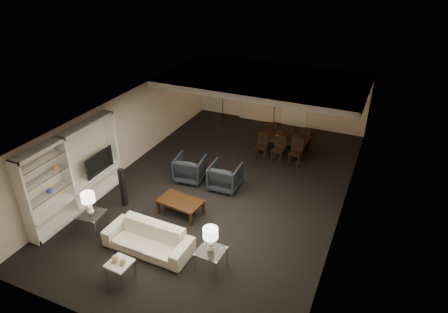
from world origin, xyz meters
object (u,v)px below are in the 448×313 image
marble_table (121,271)px  chair_nr (295,153)px  sofa (148,239)px  table_lamp_left (89,204)px  chair_fr (305,137)px  armchair_left (190,168)px  floor_speaker (123,187)px  side_table_right (211,260)px  chair_fl (273,132)px  vase_amber (55,167)px  coffee_table (181,207)px  floor_lamp (223,102)px  dining_table (283,145)px  vase_blue (49,190)px  chair_nl (261,146)px  chair_nm (278,149)px  side_table_left (93,222)px  table_lamp_right (211,240)px  television (97,162)px  pendant_light (272,95)px  armchair_right (225,176)px  chair_fm (289,134)px

marble_table → chair_nr: (2.17, 6.69, 0.19)m
sofa → table_lamp_left: table_lamp_left is taller
marble_table → chair_fr: 8.28m
armchair_left → marble_table: (0.60, -4.40, -0.16)m
table_lamp_left → floor_speaker: bearing=88.7°
sofa → side_table_right: bearing=1.7°
chair_fl → vase_amber: bearing=65.8°
coffee_table → floor_lamp: bearing=103.6°
chair_nr → dining_table: bearing=134.3°
sofa → coffee_table: size_ratio=1.82×
vase_blue → chair_nl: size_ratio=0.18×
floor_speaker → chair_nm: (3.24, 4.28, -0.15)m
sofa → marble_table: bearing=-88.3°
chair_fl → floor_speaker: bearing=69.2°
side_table_left → table_lamp_left: bearing=0.0°
floor_speaker → chair_nm: floor_speaker is taller
vase_blue → vase_amber: (0.00, 0.34, 0.50)m
table_lamp_right → chair_nr: (0.47, 5.59, -0.43)m
television → chair_fl: (3.67, 5.34, -0.62)m
coffee_table → pendant_light: bearing=80.5°
armchair_right → table_lamp_right: 3.51m
coffee_table → chair_fm: size_ratio=1.36×
side_table_right → chair_nm: chair_nm is taller
table_lamp_right → marble_table: (-1.70, -1.10, -0.62)m
table_lamp_right → floor_speaker: table_lamp_right is taller
side_table_right → dining_table: size_ratio=0.35×
coffee_table → television: bearing=-179.0°
table_lamp_right → vase_amber: size_ratio=3.89×
vase_amber → chair_nl: vase_amber is taller
pendant_light → armchair_left: pendant_light is taller
armchair_left → chair_nr: 3.59m
table_lamp_left → floor_speaker: (0.03, 1.31, -0.28)m
chair_fm → table_lamp_left: bearing=57.0°
table_lamp_right → sofa: bearing=180.0°
vase_amber → chair_fl: bearing=61.3°
pendant_light → chair_nr: bearing=-42.6°
vase_blue → chair_fm: bearing=58.8°
armchair_right → side_table_right: armchair_right is taller
table_lamp_left → table_lamp_right: (3.40, 0.00, 0.00)m
vase_amber → floor_lamp: size_ratio=0.09×
armchair_left → table_lamp_left: bearing=64.2°
armchair_left → chair_nl: (1.57, 2.29, 0.04)m
chair_nr → chair_fm: bearing=116.4°
dining_table → chair_nl: chair_nl is taller
armchair_right → chair_nl: bearing=-101.3°
sofa → side_table_right: sofa is taller
table_lamp_right → chair_fr: table_lamp_right is taller
pendant_light → table_lamp_right: 6.91m
side_table_left → chair_fl: 7.39m
coffee_table → chair_nr: bearing=61.5°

